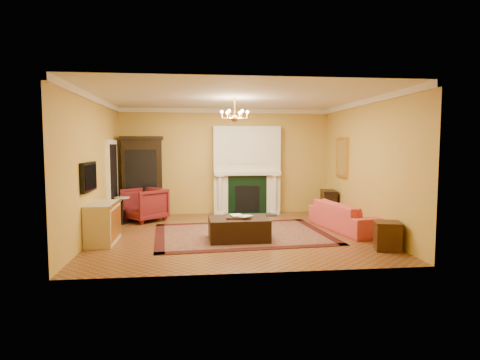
{
  "coord_description": "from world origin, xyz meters",
  "views": [
    {
      "loc": [
        -0.86,
        -8.74,
        1.97
      ],
      "look_at": [
        0.15,
        0.3,
        1.18
      ],
      "focal_mm": 30.0,
      "sensor_mm": 36.0,
      "label": 1
    }
  ],
  "objects": [
    {
      "name": "oriental_rug",
      "position": [
        0.15,
        -0.05,
        0.01
      ],
      "size": [
        3.98,
        3.11,
        0.02
      ],
      "primitive_type": "cube",
      "rotation": [
        0.0,
        0.0,
        0.08
      ],
      "color": "#3F0D17",
      "rests_on": "floor"
    },
    {
      "name": "tv_panel",
      "position": [
        -2.95,
        -0.6,
        1.35
      ],
      "size": [
        0.09,
        0.95,
        0.58
      ],
      "color": "black",
      "rests_on": "wall_left"
    },
    {
      "name": "book_a",
      "position": [
        -0.13,
        -0.6,
        0.66
      ],
      "size": [
        0.24,
        0.07,
        0.32
      ],
      "primitive_type": "imported",
      "rotation": [
        0.0,
        0.0,
        0.17
      ],
      "color": "gray",
      "rests_on": "ottoman_tray"
    },
    {
      "name": "wingback_armchair",
      "position": [
        -2.19,
        1.79,
        0.47
      ],
      "size": [
        1.25,
        1.26,
        0.94
      ],
      "primitive_type": "imported",
      "rotation": [
        0.0,
        0.0,
        -0.83
      ],
      "color": "maroon",
      "rests_on": "floor"
    },
    {
      "name": "commode",
      "position": [
        -2.73,
        -0.49,
        0.41
      ],
      "size": [
        0.52,
        1.09,
        0.81
      ],
      "primitive_type": "cube",
      "rotation": [
        0.0,
        0.0,
        0.0
      ],
      "color": "beige",
      "rests_on": "floor"
    },
    {
      "name": "wall_left",
      "position": [
        -3.01,
        0.0,
        1.5
      ],
      "size": [
        0.02,
        5.5,
        3.0
      ],
      "primitive_type": "cube",
      "color": "gold",
      "rests_on": "floor"
    },
    {
      "name": "ceiling",
      "position": [
        0.0,
        0.0,
        3.01
      ],
      "size": [
        6.0,
        5.5,
        0.02
      ],
      "primitive_type": "cube",
      "color": "silver",
      "rests_on": "wall_back"
    },
    {
      "name": "floor",
      "position": [
        0.0,
        0.0,
        -0.01
      ],
      "size": [
        6.0,
        5.5,
        0.02
      ],
      "primitive_type": "cube",
      "color": "brown",
      "rests_on": "ground"
    },
    {
      "name": "doorway",
      "position": [
        -2.95,
        1.7,
        1.05
      ],
      "size": [
        0.08,
        1.05,
        2.1
      ],
      "color": "white",
      "rests_on": "wall_left"
    },
    {
      "name": "ottoman_tray",
      "position": [
        0.02,
        -0.61,
        0.49
      ],
      "size": [
        0.53,
        0.43,
        0.03
      ],
      "primitive_type": "cube",
      "rotation": [
        0.0,
        0.0,
        -0.11
      ],
      "color": "black",
      "rests_on": "leather_ottoman"
    },
    {
      "name": "topiary_left",
      "position": [
        -0.11,
        2.53,
        1.46
      ],
      "size": [
        0.15,
        0.15,
        0.41
      ],
      "color": "gray",
      "rests_on": "fireplace"
    },
    {
      "name": "coral_sofa",
      "position": [
        2.63,
        0.13,
        0.43
      ],
      "size": [
        1.02,
        2.3,
        0.87
      ],
      "primitive_type": "imported",
      "rotation": [
        0.0,
        0.0,
        1.74
      ],
      "color": "#DD4946",
      "rests_on": "floor"
    },
    {
      "name": "topiary_right",
      "position": [
        1.33,
        2.53,
        1.46
      ],
      "size": [
        0.15,
        0.15,
        0.41
      ],
      "color": "gray",
      "rests_on": "fireplace"
    },
    {
      "name": "book_b",
      "position": [
        0.08,
        -0.6,
        0.65
      ],
      "size": [
        0.17,
        0.16,
        0.29
      ],
      "primitive_type": "imported",
      "rotation": [
        0.0,
        0.0,
        -0.76
      ],
      "color": "gray",
      "rests_on": "ottoman_tray"
    },
    {
      "name": "fireplace",
      "position": [
        0.6,
        2.57,
        1.19
      ],
      "size": [
        1.9,
        0.7,
        2.5
      ],
      "color": "silver",
      "rests_on": "wall_back"
    },
    {
      "name": "gilt_mirror",
      "position": [
        2.97,
        1.4,
        1.65
      ],
      "size": [
        0.06,
        0.76,
        1.05
      ],
      "color": "gold",
      "rests_on": "wall_right"
    },
    {
      "name": "leather_ottoman",
      "position": [
        0.02,
        -0.59,
        0.24
      ],
      "size": [
        1.23,
        0.91,
        0.45
      ],
      "primitive_type": "cube",
      "rotation": [
        0.0,
        0.0,
        0.02
      ],
      "color": "black",
      "rests_on": "oriental_rug"
    },
    {
      "name": "crown_molding",
      "position": [
        0.0,
        0.96,
        2.94
      ],
      "size": [
        6.0,
        5.5,
        0.12
      ],
      "color": "white",
      "rests_on": "ceiling"
    },
    {
      "name": "wall_back",
      "position": [
        0.0,
        2.76,
        1.5
      ],
      "size": [
        6.0,
        0.02,
        3.0
      ],
      "primitive_type": "cube",
      "color": "gold",
      "rests_on": "floor"
    },
    {
      "name": "wall_front",
      "position": [
        0.0,
        -2.76,
        1.5
      ],
      "size": [
        6.0,
        0.02,
        3.0
      ],
      "primitive_type": "cube",
      "color": "gold",
      "rests_on": "floor"
    },
    {
      "name": "end_table",
      "position": [
        2.72,
        -1.69,
        0.26
      ],
      "size": [
        0.54,
        0.54,
        0.51
      ],
      "primitive_type": "cube",
      "rotation": [
        0.0,
        0.0,
        -0.27
      ],
      "color": "#341F0E",
      "rests_on": "floor"
    },
    {
      "name": "chandelier",
      "position": [
        -0.0,
        0.0,
        2.61
      ],
      "size": [
        0.63,
        0.55,
        0.53
      ],
      "color": "gold",
      "rests_on": "ceiling"
    },
    {
      "name": "console_table",
      "position": [
        2.78,
        1.85,
        0.35
      ],
      "size": [
        0.46,
        0.68,
        0.71
      ],
      "primitive_type": "cube",
      "rotation": [
        0.0,
        0.0,
        -0.16
      ],
      "color": "black",
      "rests_on": "floor"
    },
    {
      "name": "wall_right",
      "position": [
        3.01,
        0.0,
        1.5
      ],
      "size": [
        0.02,
        5.5,
        3.0
      ],
      "primitive_type": "cube",
      "color": "gold",
      "rests_on": "floor"
    },
    {
      "name": "china_cabinet",
      "position": [
        -2.31,
        2.49,
        1.06
      ],
      "size": [
        1.1,
        0.59,
        2.12
      ],
      "primitive_type": "cube",
      "rotation": [
        0.0,
        0.0,
        0.1
      ],
      "color": "black",
      "rests_on": "floor"
    },
    {
      "name": "pedestal_table",
      "position": [
        -2.7,
        1.49,
        0.39
      ],
      "size": [
        0.38,
        0.38,
        0.67
      ],
      "color": "black",
      "rests_on": "floor"
    }
  ]
}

